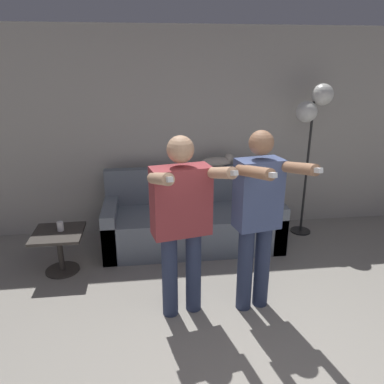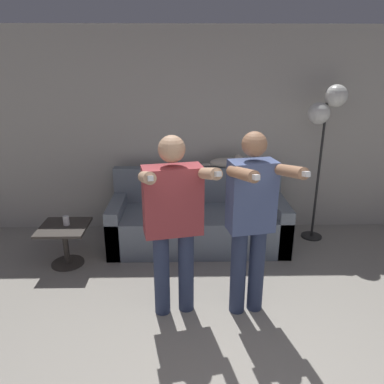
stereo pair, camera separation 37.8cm
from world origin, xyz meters
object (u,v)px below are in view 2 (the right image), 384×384
object	(u,v)px
side_table	(65,237)
person_right	(251,215)
floor_lamp	(326,113)
cup	(66,221)
cat	(227,162)
couch	(198,222)
person_left	(173,215)

from	to	relation	value
side_table	person_right	bearing A→B (deg)	-24.89
floor_lamp	cup	bearing A→B (deg)	-168.71
person_right	cat	xyz separation A→B (m)	(-0.03, 1.68, 0.02)
cup	person_right	bearing A→B (deg)	-26.06
couch	side_table	distance (m)	1.58
couch	side_table	world-z (taller)	couch
person_right	side_table	size ratio (longest dim) A/B	3.21
cat	cup	bearing A→B (deg)	-157.56
person_right	side_table	world-z (taller)	person_right
cat	side_table	xyz separation A→B (m)	(-1.87, -0.80, -0.64)
person_left	cup	size ratio (longest dim) A/B	15.98
side_table	cup	bearing A→B (deg)	54.52
floor_lamp	cat	bearing A→B (deg)	171.61
person_right	side_table	distance (m)	2.18
person_right	floor_lamp	distance (m)	1.98
couch	person_right	bearing A→B (deg)	-73.72
floor_lamp	person_left	bearing A→B (deg)	-139.47
side_table	person_left	bearing A→B (deg)	-35.30
couch	cup	bearing A→B (deg)	-163.18
person_right	floor_lamp	size ratio (longest dim) A/B	0.86
couch	side_table	bearing A→B (deg)	-162.22
person_right	cup	size ratio (longest dim) A/B	16.25
floor_lamp	side_table	xyz separation A→B (m)	(-3.01, -0.63, -1.26)
couch	floor_lamp	bearing A→B (deg)	5.65
couch	floor_lamp	xyz separation A→B (m)	(1.50, 0.15, 1.31)
floor_lamp	cup	world-z (taller)	floor_lamp
person_right	couch	bearing A→B (deg)	95.28
person_left	side_table	world-z (taller)	person_left
couch	person_left	xyz separation A→B (m)	(-0.26, -1.36, 0.67)
side_table	cup	size ratio (longest dim) A/B	5.06
floor_lamp	side_table	size ratio (longest dim) A/B	3.73
couch	person_left	bearing A→B (deg)	-100.84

